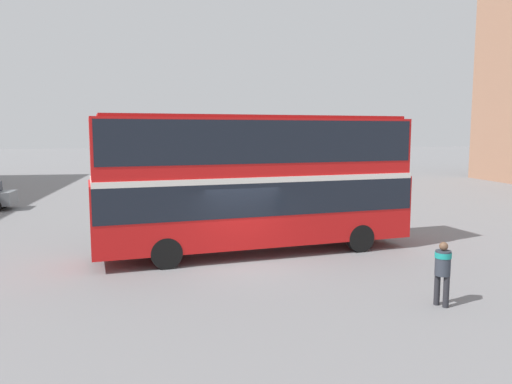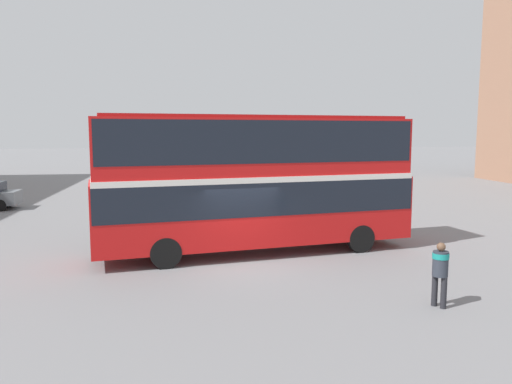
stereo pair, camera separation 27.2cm
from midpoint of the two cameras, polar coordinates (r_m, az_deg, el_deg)
ground_plane at (r=16.37m, az=-1.74°, el=-8.47°), size 240.00×240.00×0.00m
double_decker_bus at (r=17.69m, az=-0.44°, el=1.91°), size 11.55×4.32×4.90m
pedestrian_foreground at (r=13.30m, az=20.00°, el=-8.06°), size 0.55×0.55×1.64m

